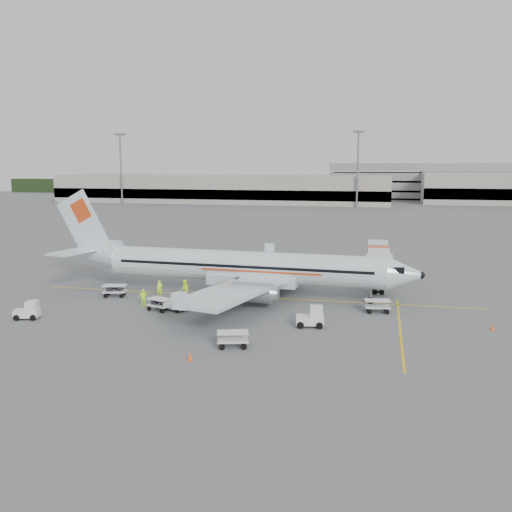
% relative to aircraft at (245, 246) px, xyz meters
% --- Properties ---
extents(ground, '(360.00, 360.00, 0.00)m').
position_rel_aircraft_xyz_m(ground, '(0.82, -0.47, -5.04)').
color(ground, '#56595B').
extents(stripe_lead, '(44.00, 0.20, 0.01)m').
position_rel_aircraft_xyz_m(stripe_lead, '(0.82, -0.47, -5.04)').
color(stripe_lead, yellow).
rests_on(stripe_lead, ground).
extents(stripe_cross, '(0.20, 20.00, 0.01)m').
position_rel_aircraft_xyz_m(stripe_cross, '(14.82, -8.47, -5.04)').
color(stripe_cross, yellow).
rests_on(stripe_cross, ground).
extents(terminal_west, '(110.00, 22.00, 9.00)m').
position_rel_aircraft_xyz_m(terminal_west, '(-39.18, 129.53, -0.54)').
color(terminal_west, gray).
rests_on(terminal_west, ground).
extents(parking_garage, '(62.00, 24.00, 14.00)m').
position_rel_aircraft_xyz_m(parking_garage, '(25.82, 159.53, 1.96)').
color(parking_garage, slate).
rests_on(parking_garage, ground).
extents(treeline, '(300.00, 3.00, 6.00)m').
position_rel_aircraft_xyz_m(treeline, '(0.82, 174.53, -2.04)').
color(treeline, black).
rests_on(treeline, ground).
extents(mast_west, '(3.20, 1.20, 22.00)m').
position_rel_aircraft_xyz_m(mast_west, '(-69.18, 117.53, 5.96)').
color(mast_west, slate).
rests_on(mast_west, ground).
extents(mast_center, '(3.20, 1.20, 22.00)m').
position_rel_aircraft_xyz_m(mast_center, '(5.82, 117.53, 5.96)').
color(mast_center, slate).
rests_on(mast_center, ground).
extents(aircraft, '(38.06, 30.58, 10.09)m').
position_rel_aircraft_xyz_m(aircraft, '(0.00, 0.00, 0.00)').
color(aircraft, silver).
rests_on(aircraft, ground).
extents(jet_bridge, '(3.26, 15.64, 4.09)m').
position_rel_aircraft_xyz_m(jet_bridge, '(12.87, 9.11, -3.00)').
color(jet_bridge, silver).
rests_on(jet_bridge, ground).
extents(belt_loader, '(5.59, 2.72, 2.91)m').
position_rel_aircraft_xyz_m(belt_loader, '(-2.00, -2.47, -3.59)').
color(belt_loader, silver).
rests_on(belt_loader, ground).
extents(tug_fore, '(2.36, 1.53, 1.72)m').
position_rel_aircraft_xyz_m(tug_fore, '(7.70, -9.43, -4.19)').
color(tug_fore, silver).
rests_on(tug_fore, ground).
extents(tug_mid, '(2.48, 2.01, 1.67)m').
position_rel_aircraft_xyz_m(tug_mid, '(-4.76, -6.81, -4.21)').
color(tug_mid, silver).
rests_on(tug_mid, ground).
extents(tug_aft, '(2.25, 1.63, 1.56)m').
position_rel_aircraft_xyz_m(tug_aft, '(-16.06, -12.30, -4.26)').
color(tug_aft, silver).
rests_on(tug_aft, ground).
extents(cart_loaded_a, '(2.48, 1.96, 1.13)m').
position_rel_aircraft_xyz_m(cart_loaded_a, '(-6.06, -7.33, -4.48)').
color(cart_loaded_a, silver).
rests_on(cart_loaded_a, ground).
extents(cart_loaded_b, '(2.53, 1.86, 1.18)m').
position_rel_aircraft_xyz_m(cart_loaded_b, '(-12.46, -3.16, -4.45)').
color(cart_loaded_b, silver).
rests_on(cart_loaded_b, ground).
extents(cart_empty_a, '(2.51, 1.88, 1.17)m').
position_rel_aircraft_xyz_m(cart_empty_a, '(2.93, -15.83, -4.46)').
color(cart_empty_a, silver).
rests_on(cart_empty_a, ground).
extents(cart_empty_b, '(2.37, 1.63, 1.15)m').
position_rel_aircraft_xyz_m(cart_empty_b, '(12.98, -3.72, -4.47)').
color(cart_empty_b, silver).
rests_on(cart_empty_b, ground).
extents(cone_nose, '(0.35, 0.35, 0.57)m').
position_rel_aircraft_xyz_m(cone_nose, '(21.96, -7.34, -4.76)').
color(cone_nose, '#ED5412').
rests_on(cone_nose, ground).
extents(cone_port, '(0.36, 0.36, 0.59)m').
position_rel_aircraft_xyz_m(cone_port, '(4.89, 9.79, -4.75)').
color(cone_port, '#ED5412').
rests_on(cone_port, ground).
extents(cone_stbd, '(0.39, 0.39, 0.64)m').
position_rel_aircraft_xyz_m(cone_stbd, '(0.84, -19.15, -4.73)').
color(cone_stbd, '#ED5412').
rests_on(cone_stbd, ground).
extents(crew_a, '(0.69, 0.60, 1.60)m').
position_rel_aircraft_xyz_m(crew_a, '(-8.22, -1.97, -4.24)').
color(crew_a, '#CCFE1B').
rests_on(crew_a, ground).
extents(crew_b, '(1.03, 1.08, 1.76)m').
position_rel_aircraft_xyz_m(crew_b, '(-5.57, -1.97, -4.16)').
color(crew_b, '#CCFE1B').
rests_on(crew_b, ground).
extents(crew_c, '(1.23, 1.34, 1.81)m').
position_rel_aircraft_xyz_m(crew_c, '(-4.32, -7.53, -4.14)').
color(crew_c, '#CCFE1B').
rests_on(crew_c, ground).
extents(crew_d, '(1.02, 0.81, 1.62)m').
position_rel_aircraft_xyz_m(crew_d, '(-8.16, -6.07, -4.23)').
color(crew_d, '#CCFE1B').
rests_on(crew_d, ground).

